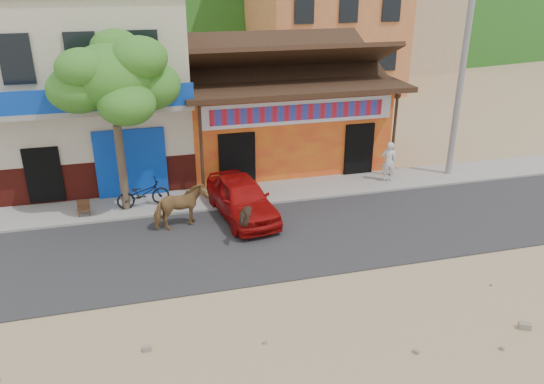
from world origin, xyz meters
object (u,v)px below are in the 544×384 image
at_px(cow_tan, 180,207).
at_px(red_car, 242,198).
at_px(cow_dark, 246,221).
at_px(scooter, 143,194).
at_px(tree, 117,125).
at_px(pedestrian, 389,161).
at_px(utility_pole, 462,75).
at_px(cafe_chair_right, 83,203).

distance_m(cow_tan, red_car, 2.12).
bearing_deg(cow_dark, scooter, -162.81).
bearing_deg(red_car, cow_dark, -105.84).
bearing_deg(tree, pedestrian, 0.58).
bearing_deg(scooter, utility_pole, -98.15).
bearing_deg(utility_pole, scooter, -179.16).
height_order(red_car, pedestrian, pedestrian).
xyz_separation_m(utility_pole, pedestrian, (-2.79, -0.10, -3.20)).
height_order(tree, cow_tan, tree).
bearing_deg(tree, cafe_chair_right, -172.53).
relative_size(utility_pole, cafe_chair_right, 8.94).
bearing_deg(utility_pole, tree, -179.10).
relative_size(red_car, pedestrian, 2.52).
height_order(cow_dark, cafe_chair_right, cow_dark).
bearing_deg(pedestrian, cow_dark, 44.78).
bearing_deg(tree, scooter, 2.05).
bearing_deg(pedestrian, scooter, 18.72).
bearing_deg(pedestrian, cow_tan, 31.32).
distance_m(tree, red_car, 4.75).
bearing_deg(utility_pole, cow_tan, -169.64).
xyz_separation_m(utility_pole, scooter, (-12.20, -0.18, -3.52)).
distance_m(cow_tan, cow_dark, 2.27).
bearing_deg(cafe_chair_right, cow_tan, -31.50).
height_order(utility_pole, cafe_chair_right, utility_pole).
relative_size(tree, red_car, 1.49).
bearing_deg(cow_dark, pedestrian, 89.67).
height_order(tree, cafe_chair_right, tree).
height_order(utility_pole, scooter, utility_pole).
distance_m(scooter, cafe_chair_right, 2.01).
xyz_separation_m(pedestrian, cafe_chair_right, (-11.41, -0.29, -0.35)).
height_order(utility_pole, cow_dark, utility_pole).
bearing_deg(red_car, cow_tan, -178.90).
bearing_deg(cafe_chair_right, red_car, -17.83).
xyz_separation_m(cow_dark, pedestrian, (6.40, 3.20, 0.27)).
relative_size(tree, scooter, 3.27).
relative_size(cow_tan, red_car, 0.43).
height_order(cow_tan, red_car, cow_tan).
xyz_separation_m(utility_pole, cow_tan, (-11.06, -2.02, -3.36)).
xyz_separation_m(cow_dark, scooter, (-3.01, 3.12, -0.04)).
height_order(cow_tan, scooter, cow_tan).
xyz_separation_m(cow_tan, cow_dark, (1.88, -1.27, -0.12)).
bearing_deg(cow_dark, red_car, 145.49).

